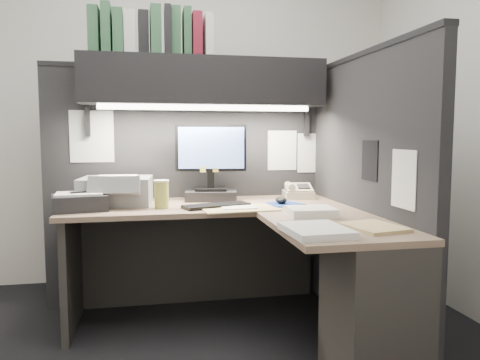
{
  "coord_description": "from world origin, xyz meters",
  "views": [
    {
      "loc": [
        -0.24,
        -2.31,
        1.16
      ],
      "look_at": [
        0.32,
        0.51,
        0.88
      ],
      "focal_mm": 35.0,
      "sensor_mm": 36.0,
      "label": 1
    }
  ],
  "objects_px": {
    "monitor": "(211,170)",
    "keyboard": "(216,206)",
    "printer": "(116,191)",
    "coffee_cup": "(162,195)",
    "overhead_shelf": "(204,82)",
    "telephone": "(298,192)",
    "desk": "(279,272)",
    "notebook_stack": "(80,202)"
  },
  "relations": [
    {
      "from": "printer",
      "to": "notebook_stack",
      "type": "height_order",
      "value": "printer"
    },
    {
      "from": "desk",
      "to": "coffee_cup",
      "type": "relative_size",
      "value": 10.91
    },
    {
      "from": "coffee_cup",
      "to": "keyboard",
      "type": "bearing_deg",
      "value": -6.11
    },
    {
      "from": "coffee_cup",
      "to": "overhead_shelf",
      "type": "bearing_deg",
      "value": 46.08
    },
    {
      "from": "monitor",
      "to": "telephone",
      "type": "relative_size",
      "value": 2.46
    },
    {
      "from": "keyboard",
      "to": "printer",
      "type": "distance_m",
      "value": 0.64
    },
    {
      "from": "overhead_shelf",
      "to": "telephone",
      "type": "xyz_separation_m",
      "value": [
        0.64,
        -0.04,
        -0.73
      ]
    },
    {
      "from": "keyboard",
      "to": "coffee_cup",
      "type": "distance_m",
      "value": 0.33
    },
    {
      "from": "monitor",
      "to": "printer",
      "type": "height_order",
      "value": "monitor"
    },
    {
      "from": "overhead_shelf",
      "to": "monitor",
      "type": "height_order",
      "value": "overhead_shelf"
    },
    {
      "from": "desk",
      "to": "notebook_stack",
      "type": "bearing_deg",
      "value": 156.26
    },
    {
      "from": "desk",
      "to": "keyboard",
      "type": "height_order",
      "value": "keyboard"
    },
    {
      "from": "printer",
      "to": "notebook_stack",
      "type": "distance_m",
      "value": 0.28
    },
    {
      "from": "coffee_cup",
      "to": "monitor",
      "type": "bearing_deg",
      "value": 38.75
    },
    {
      "from": "telephone",
      "to": "monitor",
      "type": "bearing_deg",
      "value": -172.21
    },
    {
      "from": "keyboard",
      "to": "printer",
      "type": "bearing_deg",
      "value": 140.51
    },
    {
      "from": "desk",
      "to": "notebook_stack",
      "type": "relative_size",
      "value": 5.73
    },
    {
      "from": "desk",
      "to": "telephone",
      "type": "relative_size",
      "value": 8.38
    },
    {
      "from": "keyboard",
      "to": "telephone",
      "type": "relative_size",
      "value": 1.98
    },
    {
      "from": "desk",
      "to": "monitor",
      "type": "xyz_separation_m",
      "value": [
        -0.26,
        0.71,
        0.49
      ]
    },
    {
      "from": "keyboard",
      "to": "coffee_cup",
      "type": "relative_size",
      "value": 2.57
    },
    {
      "from": "keyboard",
      "to": "telephone",
      "type": "xyz_separation_m",
      "value": [
        0.61,
        0.3,
        0.03
      ]
    },
    {
      "from": "overhead_shelf",
      "to": "telephone",
      "type": "height_order",
      "value": "overhead_shelf"
    },
    {
      "from": "printer",
      "to": "keyboard",
      "type": "bearing_deg",
      "value": -17.06
    },
    {
      "from": "overhead_shelf",
      "to": "notebook_stack",
      "type": "xyz_separation_m",
      "value": [
        -0.75,
        -0.29,
        -0.73
      ]
    },
    {
      "from": "monitor",
      "to": "keyboard",
      "type": "distance_m",
      "value": 0.35
    },
    {
      "from": "keyboard",
      "to": "coffee_cup",
      "type": "bearing_deg",
      "value": 156.52
    },
    {
      "from": "overhead_shelf",
      "to": "coffee_cup",
      "type": "height_order",
      "value": "overhead_shelf"
    },
    {
      "from": "desk",
      "to": "monitor",
      "type": "bearing_deg",
      "value": 110.22
    },
    {
      "from": "notebook_stack",
      "to": "overhead_shelf",
      "type": "bearing_deg",
      "value": 20.87
    },
    {
      "from": "desk",
      "to": "keyboard",
      "type": "distance_m",
      "value": 0.58
    },
    {
      "from": "notebook_stack",
      "to": "desk",
      "type": "bearing_deg",
      "value": -23.74
    },
    {
      "from": "desk",
      "to": "monitor",
      "type": "relative_size",
      "value": 3.41
    },
    {
      "from": "telephone",
      "to": "notebook_stack",
      "type": "relative_size",
      "value": 0.68
    },
    {
      "from": "overhead_shelf",
      "to": "coffee_cup",
      "type": "bearing_deg",
      "value": -133.92
    },
    {
      "from": "coffee_cup",
      "to": "desk",
      "type": "bearing_deg",
      "value": -37.27
    },
    {
      "from": "telephone",
      "to": "overhead_shelf",
      "type": "bearing_deg",
      "value": -175.66
    },
    {
      "from": "keyboard",
      "to": "desk",
      "type": "bearing_deg",
      "value": -74.21
    },
    {
      "from": "monitor",
      "to": "notebook_stack",
      "type": "height_order",
      "value": "monitor"
    },
    {
      "from": "desk",
      "to": "monitor",
      "type": "distance_m",
      "value": 0.9
    },
    {
      "from": "telephone",
      "to": "coffee_cup",
      "type": "distance_m",
      "value": 0.97
    },
    {
      "from": "monitor",
      "to": "printer",
      "type": "relative_size",
      "value": 1.18
    }
  ]
}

